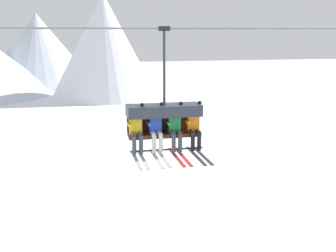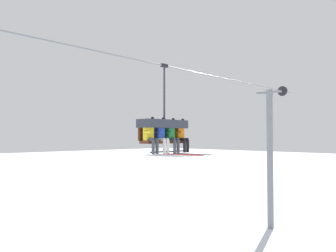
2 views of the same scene
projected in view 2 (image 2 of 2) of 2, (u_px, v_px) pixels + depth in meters
The scene contains 7 objects.
lift_tower_far at pixel (270, 154), 18.88m from camera, with size 0.36×1.88×8.10m.
lift_cable at pixel (168, 66), 11.97m from camera, with size 20.31×0.05×0.05m.
chairlift_chair at pixel (163, 127), 11.83m from camera, with size 1.97×0.74×3.18m.
skier_yellow at pixel (151, 135), 11.12m from camera, with size 0.48×1.70×1.34m.
skier_blue at pixel (162, 135), 11.49m from camera, with size 0.48×1.70×1.34m.
skier_green at pixel (172, 135), 11.86m from camera, with size 0.48×1.70×1.34m.
skier_orange at pixel (182, 135), 12.22m from camera, with size 0.48×1.70×1.34m.
Camera 2 is at (-7.38, -9.22, 5.25)m, focal length 35.00 mm.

